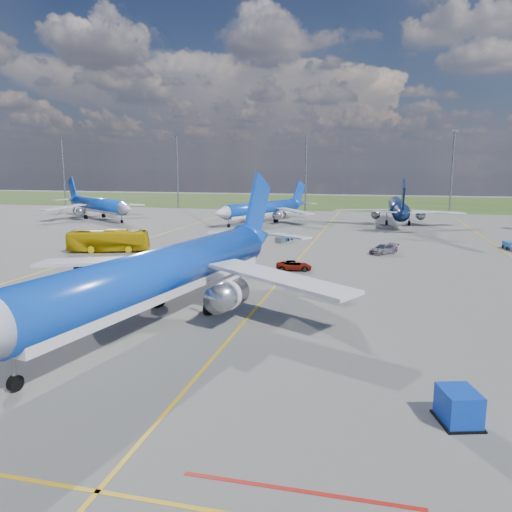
% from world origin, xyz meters
% --- Properties ---
extents(ground, '(400.00, 400.00, 0.00)m').
position_xyz_m(ground, '(0.00, 0.00, 0.00)').
color(ground, '#5A5A57').
rests_on(ground, ground).
extents(grass_strip, '(400.00, 80.00, 0.01)m').
position_xyz_m(grass_strip, '(0.00, 150.00, 0.00)').
color(grass_strip, '#2D4719').
rests_on(grass_strip, ground).
extents(taxiway_lines, '(60.25, 160.00, 0.02)m').
position_xyz_m(taxiway_lines, '(0.17, 27.70, 0.01)').
color(taxiway_lines, gold).
rests_on(taxiway_lines, ground).
extents(floodlight_masts, '(202.20, 0.50, 22.70)m').
position_xyz_m(floodlight_masts, '(10.00, 110.00, 12.56)').
color(floodlight_masts, slate).
rests_on(floodlight_masts, ground).
extents(bg_jet_nw, '(47.76, 45.65, 9.95)m').
position_xyz_m(bg_jet_nw, '(-56.92, 75.23, 0.00)').
color(bg_jet_nw, blue).
rests_on(bg_jet_nw, ground).
extents(bg_jet_nnw, '(39.43, 43.60, 9.31)m').
position_xyz_m(bg_jet_nnw, '(-15.36, 76.71, 0.00)').
color(bg_jet_nnw, blue).
rests_on(bg_jet_nnw, ground).
extents(bg_jet_n, '(30.51, 39.77, 10.32)m').
position_xyz_m(bg_jet_n, '(15.19, 81.83, 0.00)').
color(bg_jet_n, '#07183E').
rests_on(bg_jet_n, ground).
extents(main_airliner, '(42.69, 51.40, 11.99)m').
position_xyz_m(main_airliner, '(-6.88, 2.17, 0.00)').
color(main_airliner, blue).
rests_on(main_airliner, ground).
extents(uld_container, '(2.31, 2.61, 1.76)m').
position_xyz_m(uld_container, '(15.11, -10.57, 0.88)').
color(uld_container, '#0C35B1').
rests_on(uld_container, ground).
extents(apron_bus, '(12.59, 6.37, 3.42)m').
position_xyz_m(apron_bus, '(-29.46, 32.19, 1.71)').
color(apron_bus, gold).
rests_on(apron_bus, ground).
extents(service_car_a, '(2.77, 4.43, 1.41)m').
position_xyz_m(service_car_a, '(-25.77, 19.54, 0.70)').
color(service_car_a, '#999999').
rests_on(service_car_a, ground).
extents(service_car_b, '(4.86, 3.04, 1.25)m').
position_xyz_m(service_car_b, '(0.64, 25.10, 0.63)').
color(service_car_b, '#999999').
rests_on(service_car_b, ground).
extents(service_car_c, '(4.86, 5.06, 1.45)m').
position_xyz_m(service_car_c, '(11.78, 40.35, 0.72)').
color(service_car_c, '#999999').
rests_on(service_car_c, ground).
extents(baggage_tug_c, '(2.39, 5.14, 1.12)m').
position_xyz_m(baggage_tug_c, '(-5.11, 49.52, 0.52)').
color(baggage_tug_c, '#164B87').
rests_on(baggage_tug_c, ground).
extents(baggage_tug_e, '(2.05, 5.36, 1.17)m').
position_xyz_m(baggage_tug_e, '(31.56, 48.55, 0.55)').
color(baggage_tug_e, '#1C5AA9').
rests_on(baggage_tug_e, ground).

